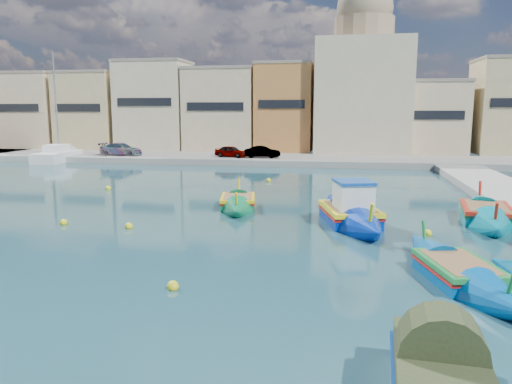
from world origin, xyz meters
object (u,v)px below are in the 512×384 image
(luzzu_cyan_mid, at_px, (486,215))
(tender_far, at_px, (439,378))
(church_block, at_px, (362,80))
(yacht_north, at_px, (66,156))
(luzzu_blue_cabin, at_px, (350,215))
(luzzu_green, at_px, (238,203))
(luzzu_blue_south, at_px, (458,274))

(luzzu_cyan_mid, bearing_deg, tender_far, -107.33)
(church_block, relative_size, yacht_north, 1.62)
(luzzu_blue_cabin, relative_size, yacht_north, 0.80)
(church_block, bearing_deg, luzzu_blue_cabin, -92.54)
(church_block, relative_size, luzzu_cyan_mid, 2.10)
(luzzu_green, distance_m, yacht_north, 31.48)
(tender_far, bearing_deg, church_block, 89.94)
(luzzu_cyan_mid, relative_size, yacht_north, 0.77)
(church_block, relative_size, tender_far, 5.78)
(luzzu_blue_south, bearing_deg, yacht_north, 135.27)
(luzzu_green, xyz_separation_m, tender_far, (7.48, -17.36, 0.25))
(luzzu_blue_south, distance_m, yacht_north, 45.39)
(yacht_north, bearing_deg, tender_far, -52.01)
(luzzu_cyan_mid, height_order, tender_far, luzzu_cyan_mid)
(church_block, height_order, yacht_north, church_block)
(church_block, relative_size, luzzu_blue_south, 2.36)
(luzzu_blue_cabin, xyz_separation_m, luzzu_cyan_mid, (6.50, 1.55, -0.12))
(luzzu_blue_south, xyz_separation_m, yacht_north, (-32.25, 31.94, 0.23))
(luzzu_cyan_mid, distance_m, luzzu_green, 12.59)
(church_block, xyz_separation_m, luzzu_green, (-7.53, -31.03, -8.17))
(luzzu_green, bearing_deg, luzzu_blue_cabin, -24.46)
(yacht_north, bearing_deg, luzzu_blue_south, -44.73)
(luzzu_blue_cabin, bearing_deg, tender_far, -84.33)
(luzzu_blue_cabin, xyz_separation_m, luzzu_green, (-6.03, 2.74, -0.16))
(church_block, bearing_deg, tender_far, -90.06)
(luzzu_green, distance_m, luzzu_blue_south, 13.94)
(church_block, distance_m, yacht_north, 32.87)
(luzzu_cyan_mid, xyz_separation_m, tender_far, (-5.05, -16.17, 0.21))
(luzzu_green, bearing_deg, church_block, 76.36)
(luzzu_blue_south, height_order, tender_far, luzzu_blue_south)
(luzzu_blue_cabin, height_order, luzzu_green, luzzu_blue_cabin)
(luzzu_blue_cabin, bearing_deg, luzzu_cyan_mid, 13.44)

